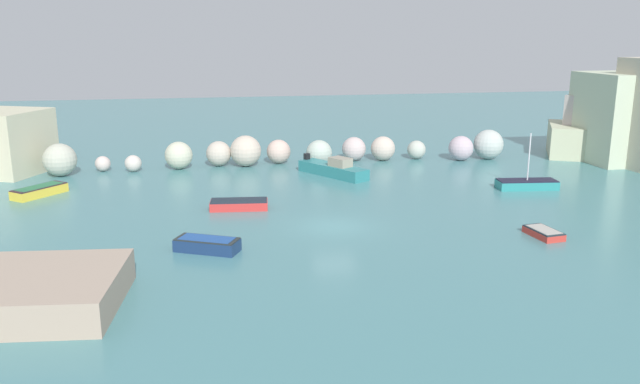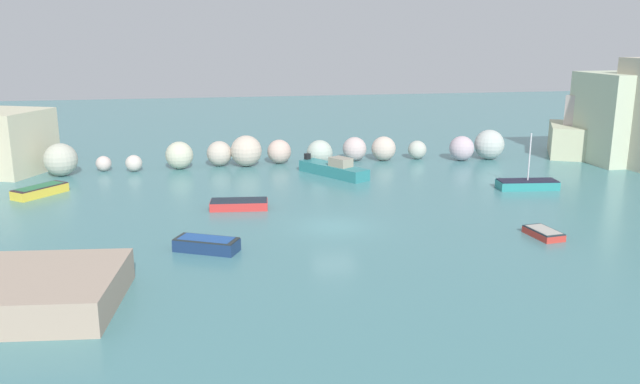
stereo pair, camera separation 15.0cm
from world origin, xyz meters
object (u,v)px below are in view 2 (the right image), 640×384
object	(u,v)px
stone_dock	(12,292)
moored_boat_4	(22,309)
moored_boat_3	(239,204)
moored_boat_5	(207,244)
moored_boat_6	(543,233)
moored_boat_0	(334,169)
moored_boat_1	(527,184)
moored_boat_2	(40,191)

from	to	relation	value
stone_dock	moored_boat_4	bearing A→B (deg)	-55.29
stone_dock	moored_boat_3	distance (m)	17.10
moored_boat_5	moored_boat_6	size ratio (longest dim) A/B	1.46
moored_boat_0	moored_boat_4	world-z (taller)	moored_boat_0
moored_boat_4	moored_boat_5	xyz separation A→B (m)	(7.44, 6.55, 0.08)
moored_boat_1	moored_boat_5	bearing A→B (deg)	29.02
moored_boat_0	moored_boat_2	bearing A→B (deg)	-115.55
stone_dock	moored_boat_5	size ratio (longest dim) A/B	2.43
moored_boat_2	moored_boat_0	bearing A→B (deg)	-43.39
moored_boat_3	moored_boat_4	bearing A→B (deg)	62.56
moored_boat_1	moored_boat_4	size ratio (longest dim) A/B	1.06
moored_boat_0	moored_boat_5	world-z (taller)	moored_boat_0
moored_boat_0	moored_boat_2	xyz separation A→B (m)	(-21.60, -2.44, -0.18)
moored_boat_4	moored_boat_5	distance (m)	9.91
moored_boat_5	moored_boat_1	bearing A→B (deg)	48.63
stone_dock	moored_boat_0	size ratio (longest dim) A/B	1.35
moored_boat_4	moored_boat_6	distance (m)	26.57
moored_boat_1	moored_boat_3	size ratio (longest dim) A/B	1.17
moored_boat_4	moored_boat_6	bearing A→B (deg)	-4.34
moored_boat_2	moored_boat_3	xyz separation A→B (m)	(13.50, -6.10, -0.06)
moored_boat_2	moored_boat_3	size ratio (longest dim) A/B	0.99
stone_dock	moored_boat_6	world-z (taller)	stone_dock
stone_dock	moored_boat_6	distance (m)	26.98
moored_boat_2	moored_boat_3	distance (m)	14.82
stone_dock	moored_boat_6	size ratio (longest dim) A/B	3.56
moored_boat_0	moored_boat_6	bearing A→B (deg)	-6.82
moored_boat_1	moored_boat_6	xyz separation A→B (m)	(-4.72, -10.62, -0.11)
moored_boat_2	moored_boat_4	world-z (taller)	moored_boat_2
moored_boat_1	moored_boat_4	world-z (taller)	moored_boat_1
moored_boat_0	moored_boat_3	size ratio (longest dim) A/B	1.67
moored_boat_2	moored_boat_3	bearing A→B (deg)	-74.15
stone_dock	moored_boat_1	world-z (taller)	moored_boat_1
moored_boat_4	moored_boat_0	bearing A→B (deg)	36.23
moored_boat_6	moored_boat_4	bearing A→B (deg)	95.29
stone_dock	moored_boat_3	xyz separation A→B (m)	(10.20, 13.71, -0.42)
stone_dock	moored_boat_4	size ratio (longest dim) A/B	2.06
moored_boat_6	stone_dock	bearing A→B (deg)	93.33
moored_boat_3	moored_boat_5	distance (m)	8.28
stone_dock	moored_boat_0	world-z (taller)	moored_boat_0
moored_boat_3	moored_boat_4	size ratio (longest dim) A/B	0.91
moored_boat_3	moored_boat_2	bearing A→B (deg)	-18.22
moored_boat_1	moored_boat_5	xyz separation A→B (m)	(-23.28, -9.55, 0.03)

